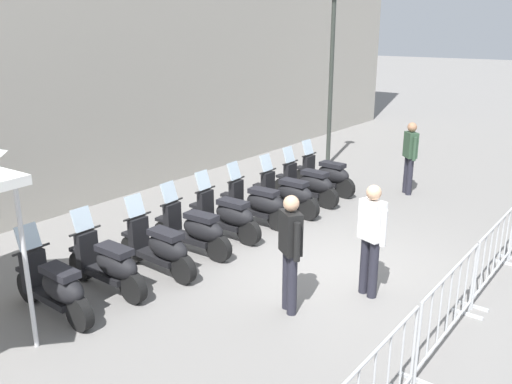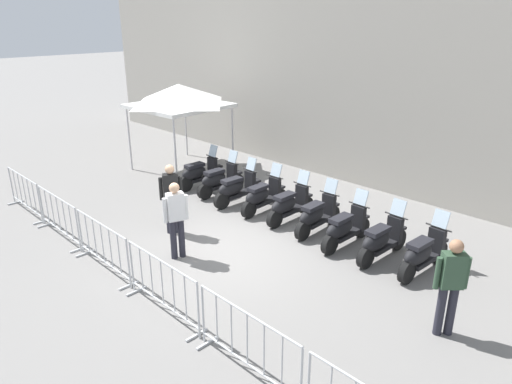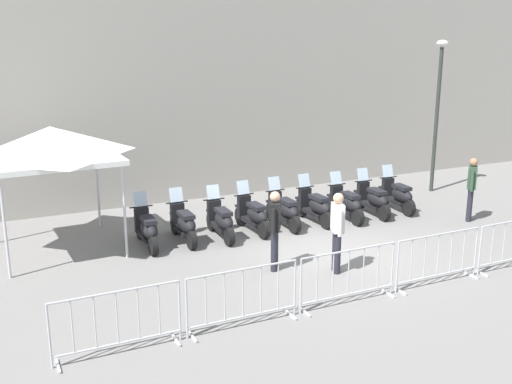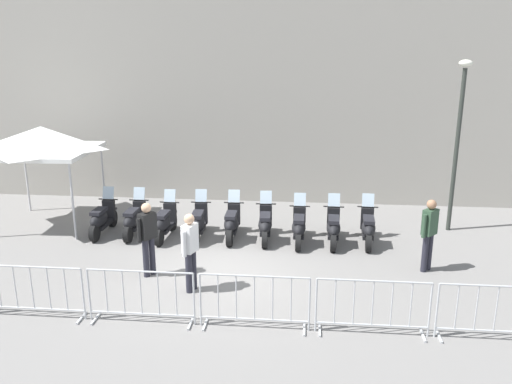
{
  "view_description": "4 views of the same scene",
  "coord_description": "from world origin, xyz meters",
  "px_view_note": "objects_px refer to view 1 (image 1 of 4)",
  "views": [
    {
      "loc": [
        -7.52,
        -3.61,
        3.93
      ],
      "look_at": [
        0.07,
        1.59,
        1.06
      ],
      "focal_mm": 38.06,
      "sensor_mm": 36.0,
      "label": 1
    },
    {
      "loc": [
        6.85,
        -6.37,
        4.92
      ],
      "look_at": [
        -0.37,
        1.59,
        0.88
      ],
      "focal_mm": 32.52,
      "sensor_mm": 36.0,
      "label": 2
    },
    {
      "loc": [
        -7.48,
        -10.33,
        4.82
      ],
      "look_at": [
        -0.59,
        2.55,
        0.99
      ],
      "focal_mm": 41.39,
      "sensor_mm": 36.0,
      "label": 3
    },
    {
      "loc": [
        1.36,
        -10.72,
        5.0
      ],
      "look_at": [
        0.77,
        2.46,
        1.3
      ],
      "focal_mm": 35.66,
      "sensor_mm": 36.0,
      "label": 4
    }
  ],
  "objects_px": {
    "motorcycle_4": "(226,216)",
    "officer_mid_plaza": "(371,234)",
    "officer_by_barriers": "(290,247)",
    "motorcycle_0": "(55,287)",
    "motorcycle_1": "(108,265)",
    "motorcycle_6": "(287,194)",
    "street_lamp": "(332,61)",
    "motorcycle_5": "(257,204)",
    "motorcycle_7": "(308,184)",
    "barrier_segment_3": "(495,253)",
    "motorcycle_8": "(326,175)",
    "officer_near_row_end": "(410,154)",
    "motorcycle_3": "(194,230)",
    "motorcycle_2": "(159,248)",
    "barrier_segment_2": "(448,309)"
  },
  "relations": [
    {
      "from": "motorcycle_6",
      "to": "motorcycle_8",
      "type": "distance_m",
      "value": 1.82
    },
    {
      "from": "motorcycle_1",
      "to": "motorcycle_5",
      "type": "distance_m",
      "value": 3.65
    },
    {
      "from": "motorcycle_5",
      "to": "officer_mid_plaza",
      "type": "bearing_deg",
      "value": -116.15
    },
    {
      "from": "motorcycle_4",
      "to": "officer_mid_plaza",
      "type": "xyz_separation_m",
      "value": [
        -0.59,
        -3.13,
        0.53
      ]
    },
    {
      "from": "motorcycle_0",
      "to": "street_lamp",
      "type": "relative_size",
      "value": 0.36
    },
    {
      "from": "motorcycle_2",
      "to": "officer_mid_plaza",
      "type": "height_order",
      "value": "officer_mid_plaza"
    },
    {
      "from": "motorcycle_2",
      "to": "barrier_segment_2",
      "type": "distance_m",
      "value": 4.48
    },
    {
      "from": "motorcycle_5",
      "to": "street_lamp",
      "type": "distance_m",
      "value": 5.91
    },
    {
      "from": "barrier_segment_3",
      "to": "officer_by_barriers",
      "type": "relative_size",
      "value": 1.19
    },
    {
      "from": "motorcycle_6",
      "to": "motorcycle_4",
      "type": "bearing_deg",
      "value": 172.26
    },
    {
      "from": "officer_mid_plaza",
      "to": "officer_by_barriers",
      "type": "height_order",
      "value": "same"
    },
    {
      "from": "motorcycle_1",
      "to": "motorcycle_5",
      "type": "height_order",
      "value": "same"
    },
    {
      "from": "motorcycle_3",
      "to": "motorcycle_1",
      "type": "bearing_deg",
      "value": 175.87
    },
    {
      "from": "street_lamp",
      "to": "barrier_segment_3",
      "type": "bearing_deg",
      "value": -133.48
    },
    {
      "from": "motorcycle_3",
      "to": "motorcycle_5",
      "type": "relative_size",
      "value": 1.0
    },
    {
      "from": "motorcycle_2",
      "to": "motorcycle_4",
      "type": "height_order",
      "value": "same"
    },
    {
      "from": "motorcycle_0",
      "to": "officer_by_barriers",
      "type": "xyz_separation_m",
      "value": [
        1.97,
        -2.58,
        0.53
      ]
    },
    {
      "from": "motorcycle_5",
      "to": "officer_by_barriers",
      "type": "bearing_deg",
      "value": -138.0
    },
    {
      "from": "motorcycle_5",
      "to": "street_lamp",
      "type": "height_order",
      "value": "street_lamp"
    },
    {
      "from": "motorcycle_7",
      "to": "officer_near_row_end",
      "type": "height_order",
      "value": "officer_near_row_end"
    },
    {
      "from": "motorcycle_6",
      "to": "barrier_segment_3",
      "type": "distance_m",
      "value": 4.46
    },
    {
      "from": "barrier_segment_3",
      "to": "motorcycle_8",
      "type": "bearing_deg",
      "value": 57.35
    },
    {
      "from": "motorcycle_2",
      "to": "barrier_segment_2",
      "type": "relative_size",
      "value": 0.84
    },
    {
      "from": "officer_by_barriers",
      "to": "motorcycle_0",
      "type": "bearing_deg",
      "value": 127.32
    },
    {
      "from": "barrier_segment_2",
      "to": "barrier_segment_3",
      "type": "bearing_deg",
      "value": -2.92
    },
    {
      "from": "motorcycle_4",
      "to": "barrier_segment_3",
      "type": "relative_size",
      "value": 0.84
    },
    {
      "from": "motorcycle_1",
      "to": "barrier_segment_2",
      "type": "xyz_separation_m",
      "value": [
        1.43,
        -4.63,
        0.07
      ]
    },
    {
      "from": "barrier_segment_2",
      "to": "officer_near_row_end",
      "type": "height_order",
      "value": "officer_near_row_end"
    },
    {
      "from": "motorcycle_2",
      "to": "street_lamp",
      "type": "relative_size",
      "value": 0.36
    },
    {
      "from": "motorcycle_6",
      "to": "officer_mid_plaza",
      "type": "xyz_separation_m",
      "value": [
        -2.4,
        -2.89,
        0.53
      ]
    },
    {
      "from": "motorcycle_4",
      "to": "street_lamp",
      "type": "height_order",
      "value": "street_lamp"
    },
    {
      "from": "motorcycle_1",
      "to": "motorcycle_6",
      "type": "xyz_separation_m",
      "value": [
        4.55,
        -0.39,
        0.0
      ]
    },
    {
      "from": "motorcycle_6",
      "to": "officer_by_barriers",
      "type": "height_order",
      "value": "officer_by_barriers"
    },
    {
      "from": "motorcycle_0",
      "to": "officer_near_row_end",
      "type": "height_order",
      "value": "officer_near_row_end"
    },
    {
      "from": "motorcycle_1",
      "to": "officer_mid_plaza",
      "type": "distance_m",
      "value": 3.95
    },
    {
      "from": "motorcycle_0",
      "to": "motorcycle_7",
      "type": "relative_size",
      "value": 1.0
    },
    {
      "from": "motorcycle_1",
      "to": "motorcycle_3",
      "type": "relative_size",
      "value": 1.0
    },
    {
      "from": "motorcycle_8",
      "to": "street_lamp",
      "type": "xyz_separation_m",
      "value": [
        2.52,
        1.24,
        2.49
      ]
    },
    {
      "from": "barrier_segment_3",
      "to": "officer_by_barriers",
      "type": "xyz_separation_m",
      "value": [
        -2.51,
        2.2,
        0.46
      ]
    },
    {
      "from": "motorcycle_4",
      "to": "motorcycle_5",
      "type": "bearing_deg",
      "value": -4.78
    },
    {
      "from": "motorcycle_0",
      "to": "street_lamp",
      "type": "xyz_separation_m",
      "value": [
        9.8,
        0.83,
        2.49
      ]
    },
    {
      "from": "motorcycle_4",
      "to": "motorcycle_7",
      "type": "distance_m",
      "value": 2.73
    },
    {
      "from": "officer_near_row_end",
      "to": "officer_by_barriers",
      "type": "height_order",
      "value": "same"
    },
    {
      "from": "motorcycle_1",
      "to": "motorcycle_4",
      "type": "relative_size",
      "value": 1.0
    },
    {
      "from": "motorcycle_7",
      "to": "officer_near_row_end",
      "type": "distance_m",
      "value": 2.62
    },
    {
      "from": "motorcycle_1",
      "to": "street_lamp",
      "type": "xyz_separation_m",
      "value": [
        8.89,
        0.87,
        2.49
      ]
    },
    {
      "from": "motorcycle_0",
      "to": "motorcycle_8",
      "type": "distance_m",
      "value": 7.29
    },
    {
      "from": "barrier_segment_3",
      "to": "motorcycle_4",
      "type": "bearing_deg",
      "value": 100.27
    },
    {
      "from": "barrier_segment_3",
      "to": "motorcycle_5",
      "type": "bearing_deg",
      "value": 89.02
    },
    {
      "from": "motorcycle_7",
      "to": "motorcycle_8",
      "type": "relative_size",
      "value": 1.0
    }
  ]
}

